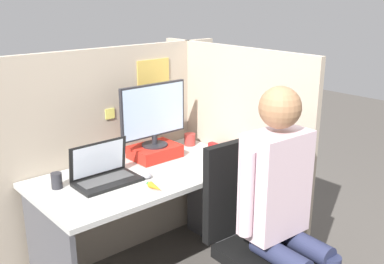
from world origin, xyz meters
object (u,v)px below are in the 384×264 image
carrot_toy (155,187)px  coffee_mug (190,139)px  laptop (105,174)px  person (284,198)px  paper_box (155,151)px  office_chair (256,233)px  pen_cup (57,181)px  stapler (217,149)px  monitor (154,113)px

carrot_toy → coffee_mug: 0.79m
laptop → person: size_ratio=0.27×
paper_box → person: bearing=-86.6°
office_chair → pen_cup: (-0.76, 0.81, 0.26)m
stapler → office_chair: office_chair is taller
office_chair → person: size_ratio=0.75×
stapler → carrot_toy: 0.72m
paper_box → pen_cup: size_ratio=3.44×
monitor → laptop: 0.54m
stapler → person: person is taller
monitor → carrot_toy: bearing=-126.0°
office_chair → person: (0.01, -0.16, 0.27)m
paper_box → pen_cup: (-0.70, -0.04, 0.00)m
office_chair → coffee_mug: (0.29, 0.89, 0.26)m
monitor → carrot_toy: size_ratio=3.89×
laptop → carrot_toy: bearing=-62.0°
monitor → pen_cup: (-0.70, -0.04, -0.26)m
monitor → coffee_mug: monitor is taller
paper_box → monitor: monitor is taller
laptop → stapler: 0.84m
stapler → carrot_toy: (-0.68, -0.22, -0.01)m
pen_cup → person: bearing=-51.8°
office_chair → pen_cup: 1.14m
office_chair → paper_box: bearing=93.5°
laptop → pen_cup: bearing=158.2°
stapler → coffee_mug: size_ratio=1.74×
monitor → stapler: size_ratio=3.33×
monitor → pen_cup: bearing=-176.6°
stapler → coffee_mug: (-0.04, 0.24, 0.01)m
laptop → paper_box: bearing=16.7°
carrot_toy → person: 0.70m
person → pen_cup: bearing=128.2°
stapler → monitor: bearing=151.6°
paper_box → laptop: size_ratio=0.85×
carrot_toy → coffee_mug: coffee_mug is taller
stapler → pen_cup: 1.09m
paper_box → person: (0.06, -1.01, 0.01)m
pen_cup → office_chair: bearing=-47.1°
paper_box → monitor: (0.00, 0.00, 0.26)m
monitor → stapler: (0.38, -0.20, -0.27)m
laptop → pen_cup: laptop is taller
stapler → person: 0.87m
stapler → coffee_mug: 0.25m
person → coffee_mug: 1.09m
paper_box → carrot_toy: size_ratio=2.45×
pen_cup → carrot_toy: bearing=-43.8°
office_chair → monitor: bearing=93.5°
monitor → pen_cup: size_ratio=5.47×
coffee_mug → monitor: bearing=-173.7°
laptop → carrot_toy: 0.32m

